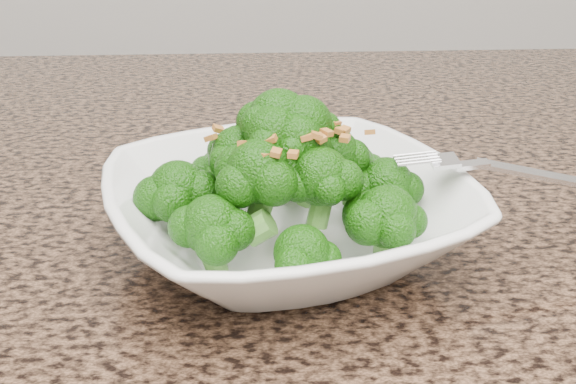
{
  "coord_description": "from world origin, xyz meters",
  "views": [
    {
      "loc": [
        0.1,
        -0.28,
        1.16
      ],
      "look_at": [
        0.12,
        0.18,
        0.95
      ],
      "focal_mm": 45.0,
      "sensor_mm": 36.0,
      "label": 1
    }
  ],
  "objects": [
    {
      "name": "garlic_topping",
      "position": [
        0.12,
        0.18,
        1.04
      ],
      "size": [
        0.13,
        0.13,
        0.01
      ],
      "primitive_type": null,
      "color": "#C0772F",
      "rests_on": "broccoli_pile"
    },
    {
      "name": "broccoli_pile",
      "position": [
        0.12,
        0.18,
        1.0
      ],
      "size": [
        0.22,
        0.22,
        0.08
      ],
      "primitive_type": null,
      "color": "#19580A",
      "rests_on": "bowl"
    },
    {
      "name": "fork",
      "position": [
        0.26,
        0.18,
        0.97
      ],
      "size": [
        0.2,
        0.04,
        0.01
      ],
      "primitive_type": null,
      "rotation": [
        0.0,
        0.0,
        -0.03
      ],
      "color": "silver",
      "rests_on": "bowl"
    },
    {
      "name": "bowl",
      "position": [
        0.12,
        0.18,
        0.93
      ],
      "size": [
        0.32,
        0.32,
        0.06
      ],
      "primitive_type": "imported",
      "rotation": [
        0.0,
        0.0,
        0.31
      ],
      "color": "white",
      "rests_on": "granite_counter"
    },
    {
      "name": "granite_counter",
      "position": [
        0.0,
        0.3,
        0.89
      ],
      "size": [
        1.64,
        1.04,
        0.03
      ],
      "primitive_type": "cube",
      "color": "brown",
      "rests_on": "cabinet"
    }
  ]
}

